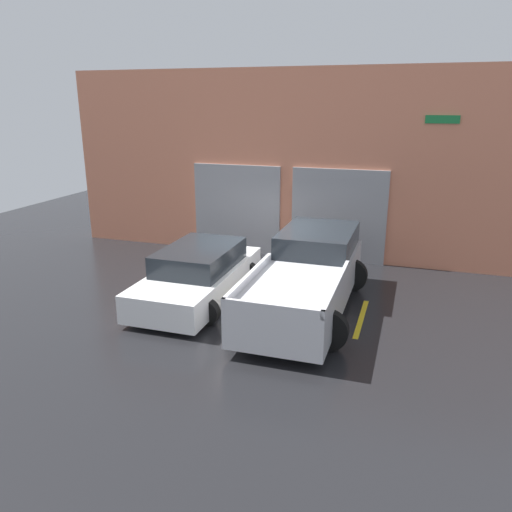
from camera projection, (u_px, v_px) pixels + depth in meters
ground_plane at (264, 288)px, 13.40m from camera, size 28.00×28.00×0.00m
shophouse_building at (295, 166)px, 15.54m from camera, size 15.12×0.68×5.77m
pickup_truck at (307, 276)px, 11.92m from camera, size 2.58×5.58×1.65m
sedan_white at (199, 275)px, 12.54m from camera, size 2.23×4.53×1.33m
parking_stripe_far_left at (152, 292)px, 13.09m from camera, size 0.12×2.20×0.01m
parking_stripe_left at (250, 304)px, 12.29m from camera, size 0.12×2.20×0.01m
parking_stripe_centre at (361, 318)px, 11.49m from camera, size 0.12×2.20×0.01m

